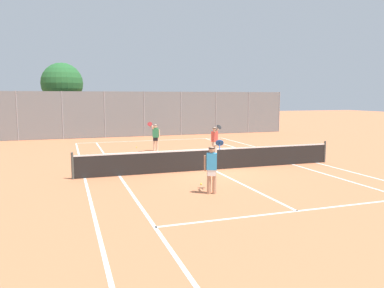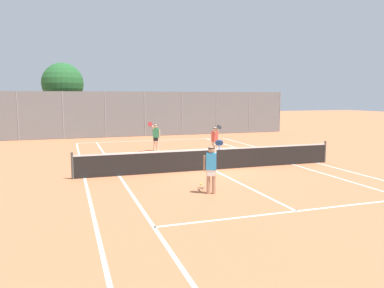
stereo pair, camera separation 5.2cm
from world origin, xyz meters
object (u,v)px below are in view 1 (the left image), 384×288
(tennis_net, at_px, (213,159))
(player_near_side, at_px, (212,166))
(player_far_left, at_px, (156,136))
(player_far_right, at_px, (215,140))
(loose_tennis_ball_0, at_px, (201,184))
(loose_tennis_ball_1, at_px, (136,147))
(tree_behind_left, at_px, (62,84))

(tennis_net, bearing_deg, player_near_side, -112.53)
(tennis_net, height_order, player_far_left, player_far_left)
(player_far_right, height_order, loose_tennis_ball_0, player_far_right)
(player_near_side, distance_m, player_far_right, 7.86)
(loose_tennis_ball_1, relative_size, tree_behind_left, 0.01)
(player_far_right, bearing_deg, player_near_side, -112.90)
(player_far_left, xyz_separation_m, loose_tennis_ball_1, (-0.83, 1.83, -0.89))
(player_near_side, height_order, player_far_left, same)
(loose_tennis_ball_1, bearing_deg, player_far_left, -65.53)
(player_near_side, height_order, player_far_right, same)
(player_near_side, bearing_deg, tennis_net, 67.47)
(tree_behind_left, bearing_deg, tennis_net, -70.87)
(player_far_left, height_order, loose_tennis_ball_1, player_far_left)
(player_far_left, xyz_separation_m, loose_tennis_ball_0, (-0.40, -9.02, -0.89))
(player_far_left, distance_m, loose_tennis_ball_0, 9.07)
(tennis_net, xyz_separation_m, loose_tennis_ball_0, (-1.48, -2.51, -0.48))
(player_far_right, xyz_separation_m, loose_tennis_ball_1, (-3.39, 4.91, -0.89))
(player_near_side, relative_size, player_far_right, 1.00)
(player_near_side, distance_m, tree_behind_left, 22.67)
(player_far_left, height_order, player_far_right, same)
(tree_behind_left, bearing_deg, loose_tennis_ball_1, -65.91)
(loose_tennis_ball_0, xyz_separation_m, loose_tennis_ball_1, (-0.43, 10.85, 0.00))
(player_far_left, relative_size, loose_tennis_ball_0, 26.88)
(tennis_net, bearing_deg, player_far_left, 99.44)
(player_near_side, relative_size, loose_tennis_ball_0, 26.88)
(tennis_net, distance_m, loose_tennis_ball_0, 2.96)
(player_far_right, bearing_deg, tennis_net, -113.30)
(tree_behind_left, bearing_deg, player_far_left, -65.85)
(player_far_left, height_order, loose_tennis_ball_0, player_far_left)
(loose_tennis_ball_0, xyz_separation_m, tree_behind_left, (-4.80, 20.62, 4.23))
(player_near_side, distance_m, loose_tennis_ball_0, 1.58)
(loose_tennis_ball_0, height_order, loose_tennis_ball_1, same)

